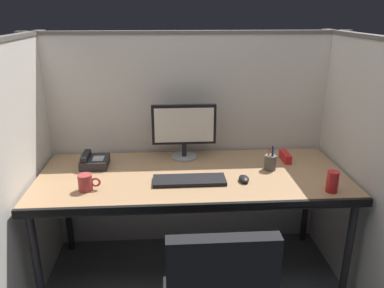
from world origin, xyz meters
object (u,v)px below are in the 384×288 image
object	(u,v)px
desk	(193,182)
computer_mouse	(244,179)
pen_cup	(270,162)
soda_can	(332,182)
red_stapler	(285,157)
desk_phone	(94,161)
monitor_center	(184,128)
coffee_mug	(86,182)
keyboard_main	(189,180)

from	to	relation	value
desk	computer_mouse	world-z (taller)	computer_mouse
pen_cup	soda_can	bearing A→B (deg)	-51.49
red_stapler	soda_can	world-z (taller)	soda_can
soda_can	pen_cup	bearing A→B (deg)	128.51
soda_can	desk_phone	distance (m)	1.47
soda_can	monitor_center	bearing A→B (deg)	144.64
red_stapler	desk_phone	bearing A→B (deg)	-179.39
coffee_mug	keyboard_main	bearing A→B (deg)	6.60
computer_mouse	red_stapler	xyz separation A→B (m)	(0.34, 0.31, 0.01)
computer_mouse	pen_cup	bearing A→B (deg)	39.63
pen_cup	desk_phone	xyz separation A→B (m)	(-1.13, 0.13, -0.02)
computer_mouse	desk	bearing A→B (deg)	158.80
red_stapler	desk_phone	world-z (taller)	desk_phone
desk	monitor_center	bearing A→B (deg)	97.65
keyboard_main	pen_cup	world-z (taller)	pen_cup
computer_mouse	coffee_mug	distance (m)	0.91
keyboard_main	desk_phone	bearing A→B (deg)	155.07
monitor_center	pen_cup	distance (m)	0.61
red_stapler	desk_phone	distance (m)	1.27
red_stapler	soda_can	xyz separation A→B (m)	(0.12, -0.47, 0.03)
desk_phone	soda_can	bearing A→B (deg)	-18.28
desk	red_stapler	world-z (taller)	red_stapler
red_stapler	desk_phone	xyz separation A→B (m)	(-1.27, -0.01, 0.01)
keyboard_main	soda_can	size ratio (longest dim) A/B	3.52
desk_phone	computer_mouse	bearing A→B (deg)	-17.62
desk	red_stapler	size ratio (longest dim) A/B	12.67
coffee_mug	soda_can	world-z (taller)	soda_can
desk	desk_phone	world-z (taller)	desk_phone
keyboard_main	red_stapler	xyz separation A→B (m)	(0.67, 0.29, 0.02)
desk_phone	red_stapler	bearing A→B (deg)	0.61
keyboard_main	red_stapler	world-z (taller)	red_stapler
monitor_center	soda_can	size ratio (longest dim) A/B	3.52
coffee_mug	red_stapler	size ratio (longest dim) A/B	0.84
coffee_mug	red_stapler	world-z (taller)	coffee_mug
red_stapler	pen_cup	bearing A→B (deg)	-135.10
keyboard_main	coffee_mug	xyz separation A→B (m)	(-0.59, -0.07, 0.04)
pen_cup	monitor_center	bearing A→B (deg)	156.21
pen_cup	keyboard_main	bearing A→B (deg)	-163.84
keyboard_main	pen_cup	size ratio (longest dim) A/B	2.68
soda_can	desk_phone	bearing A→B (deg)	161.72
desk	coffee_mug	bearing A→B (deg)	-164.58
monitor_center	keyboard_main	size ratio (longest dim) A/B	1.00
coffee_mug	soda_can	distance (m)	1.38
monitor_center	soda_can	world-z (taller)	monitor_center
desk	pen_cup	distance (m)	0.51
desk	pen_cup	world-z (taller)	pen_cup
computer_mouse	soda_can	xyz separation A→B (m)	(0.46, -0.17, 0.04)
keyboard_main	desk_phone	size ratio (longest dim) A/B	2.26
keyboard_main	coffee_mug	world-z (taller)	coffee_mug
computer_mouse	soda_can	size ratio (longest dim) A/B	0.79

